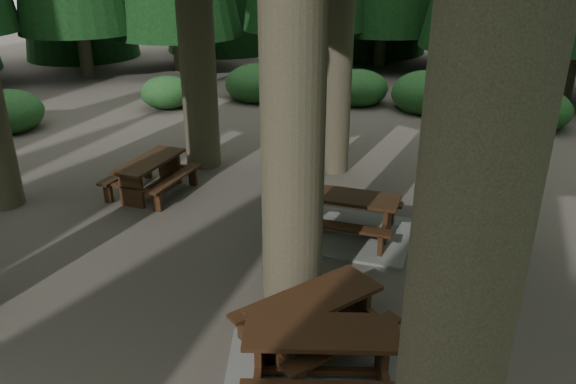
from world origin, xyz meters
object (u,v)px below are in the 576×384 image
Objects in this scene: picnic_table_b at (151,171)px; picnic_table_c at (347,221)px; picnic_table_f at (314,314)px; picnic_table_a at (320,365)px.

picnic_table_c reaches higher than picnic_table_b.
picnic_table_a is at bearing -121.76° from picnic_table_f.
picnic_table_a is at bearing -81.69° from picnic_table_c.
picnic_table_a is 3.80m from picnic_table_c.
picnic_table_c is 3.17m from picnic_table_f.
picnic_table_b is at bearing 121.76° from picnic_table_a.
picnic_table_f reaches higher than picnic_table_b.
picnic_table_b is 5.83m from picnic_table_f.
picnic_table_c is (-1.68, 3.41, 0.00)m from picnic_table_a.
picnic_table_a is 0.71m from picnic_table_f.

